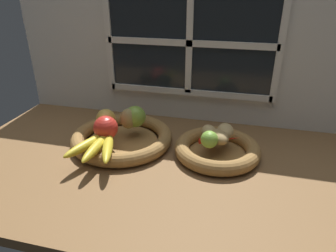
{
  "coord_description": "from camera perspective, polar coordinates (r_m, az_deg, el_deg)",
  "views": [
    {
      "loc": [
        19.75,
        -84.29,
        51.78
      ],
      "look_at": [
        -1.79,
        2.1,
        8.75
      ],
      "focal_mm": 32.24,
      "sensor_mm": 36.0,
      "label": 1
    }
  ],
  "objects": [
    {
      "name": "ground_plane",
      "position": [
        1.02,
        0.7,
        -5.82
      ],
      "size": [
        140.0,
        90.0,
        3.0
      ],
      "primitive_type": "cube",
      "color": "brown"
    },
    {
      "name": "back_wall",
      "position": [
        1.18,
        4.22,
        14.06
      ],
      "size": [
        140.0,
        4.6,
        55.0
      ],
      "color": "silver",
      "rests_on": "ground_plane"
    },
    {
      "name": "fruit_bowl_left",
      "position": [
        1.07,
        -8.66,
        -2.24
      ],
      "size": [
        35.01,
        35.01,
        4.75
      ],
      "color": "olive",
      "rests_on": "ground_plane"
    },
    {
      "name": "fruit_bowl_right",
      "position": [
        1.0,
        9.28,
        -4.39
      ],
      "size": [
        27.85,
        27.85,
        4.75
      ],
      "color": "olive",
      "rests_on": "ground_plane"
    },
    {
      "name": "apple_golden_left",
      "position": [
        1.08,
        -11.67,
        1.4
      ],
      "size": [
        6.74,
        6.74,
        6.74
      ],
      "primitive_type": "sphere",
      "color": "gold",
      "rests_on": "fruit_bowl_left"
    },
    {
      "name": "apple_red_front",
      "position": [
        1.0,
        -11.69,
        -0.34
      ],
      "size": [
        7.94,
        7.94,
        7.94
      ],
      "primitive_type": "sphere",
      "color": "red",
      "rests_on": "fruit_bowl_left"
    },
    {
      "name": "apple_green_back",
      "position": [
        1.07,
        -6.22,
        1.79
      ],
      "size": [
        7.6,
        7.6,
        7.6
      ],
      "primitive_type": "sphere",
      "color": "#7AA338",
      "rests_on": "fruit_bowl_left"
    },
    {
      "name": "pear_brown",
      "position": [
        1.06,
        -7.55,
        1.37
      ],
      "size": [
        7.23,
        7.26,
        7.33
      ],
      "primitive_type": "ellipsoid",
      "rotation": [
        0.0,
        0.0,
        4.28
      ],
      "color": "olive",
      "rests_on": "fruit_bowl_left"
    },
    {
      "name": "banana_bunch_front",
      "position": [
        0.95,
        -13.05,
        -3.53
      ],
      "size": [
        15.89,
        20.37,
        3.09
      ],
      "color": "gold",
      "rests_on": "fruit_bowl_left"
    },
    {
      "name": "potato_back",
      "position": [
        1.01,
        10.76,
        -0.95
      ],
      "size": [
        5.89,
        8.13,
        4.7
      ],
      "primitive_type": "ellipsoid",
      "rotation": [
        0.0,
        0.0,
        4.78
      ],
      "color": "tan",
      "rests_on": "fruit_bowl_right"
    },
    {
      "name": "potato_large",
      "position": [
        0.97,
        9.48,
        -2.0
      ],
      "size": [
        9.64,
        10.15,
        4.3
      ],
      "primitive_type": "ellipsoid",
      "rotation": [
        0.0,
        0.0,
        2.2
      ],
      "color": "#A38451",
      "rests_on": "fruit_bowl_right"
    },
    {
      "name": "potato_oblong",
      "position": [
        1.0,
        7.7,
        -1.11
      ],
      "size": [
        6.39,
        7.86,
        4.32
      ],
      "primitive_type": "ellipsoid",
      "rotation": [
        0.0,
        0.0,
        4.99
      ],
      "color": "tan",
      "rests_on": "fruit_bowl_right"
    },
    {
      "name": "lime_near",
      "position": [
        0.94,
        7.82,
        -2.53
      ],
      "size": [
        5.49,
        5.49,
        5.49
      ],
      "primitive_type": "sphere",
      "color": "#7AAD3D",
      "rests_on": "fruit_bowl_right"
    },
    {
      "name": "chili_pepper",
      "position": [
        0.99,
        9.75,
        -2.53
      ],
      "size": [
        13.27,
        7.2,
        1.81
      ],
      "primitive_type": "cone",
      "rotation": [
        0.0,
        1.57,
        0.42
      ],
      "color": "red",
      "rests_on": "fruit_bowl_right"
    }
  ]
}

